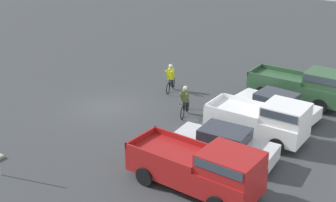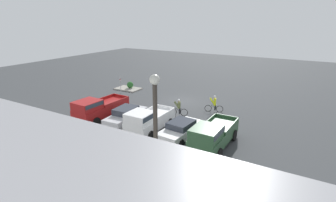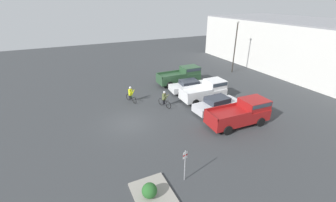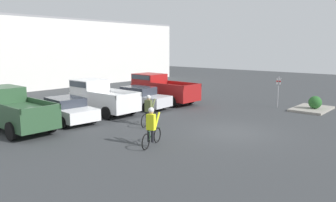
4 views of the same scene
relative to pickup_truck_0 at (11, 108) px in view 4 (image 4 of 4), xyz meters
name	(u,v)px [view 4 (image 4 of 4)]	position (x,y,z in m)	size (l,w,h in m)	color
ground_plane	(232,132)	(6.95, -9.03, -1.11)	(80.00, 80.00, 0.00)	#383A3D
pickup_truck_0	(11,108)	(0.00, 0.00, 0.00)	(2.24, 5.47, 2.12)	#2D5133
sedan_0	(66,109)	(2.80, -0.59, -0.41)	(2.31, 4.63, 1.39)	white
pickup_truck_1	(100,96)	(5.60, -0.06, -0.03)	(2.25, 4.87, 2.09)	white
sedan_1	(139,97)	(8.40, -0.77, -0.36)	(2.11, 4.76, 1.49)	silver
pickup_truck_2	(160,88)	(11.21, -0.25, 0.00)	(2.42, 5.57, 2.12)	maroon
cyclist_0	(149,110)	(5.22, -4.84, -0.28)	(1.77, 0.66, 1.70)	black
cyclist_1	(151,126)	(2.61, -7.55, -0.25)	(1.77, 0.66, 1.73)	black
fire_lane_sign	(278,89)	(14.98, -8.00, 0.21)	(0.07, 0.30, 2.17)	#9E9EA3
curb_island	(312,109)	(15.54, -10.15, -1.04)	(3.22, 2.12, 0.15)	gray
shrub	(315,102)	(15.37, -10.40, -0.54)	(0.85, 0.85, 0.85)	#286028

